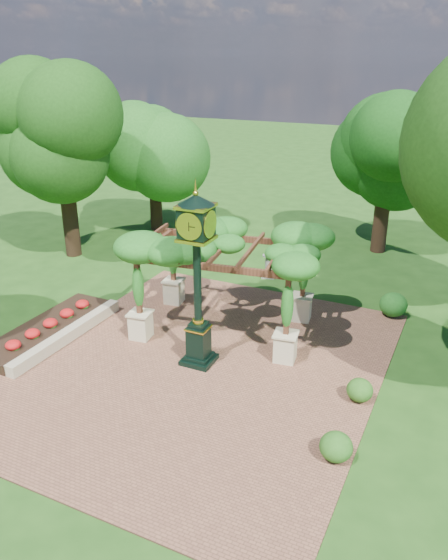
% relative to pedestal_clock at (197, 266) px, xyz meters
% --- Properties ---
extents(ground, '(120.00, 120.00, 0.00)m').
position_rel_pedestal_clock_xyz_m(ground, '(0.17, -1.12, -3.11)').
color(ground, '#1E4714').
rests_on(ground, ground).
extents(brick_plaza, '(10.00, 12.00, 0.04)m').
position_rel_pedestal_clock_xyz_m(brick_plaza, '(0.17, -0.12, -3.09)').
color(brick_plaza, brown).
rests_on(brick_plaza, ground).
extents(border_wall, '(0.35, 5.00, 0.40)m').
position_rel_pedestal_clock_xyz_m(border_wall, '(-4.43, -0.62, -2.91)').
color(border_wall, '#C6B793').
rests_on(border_wall, ground).
extents(flower_bed, '(1.50, 5.00, 0.36)m').
position_rel_pedestal_clock_xyz_m(flower_bed, '(-5.33, -0.62, -2.93)').
color(flower_bed, red).
rests_on(flower_bed, ground).
extents(pedestal_clock, '(1.05, 1.05, 5.20)m').
position_rel_pedestal_clock_xyz_m(pedestal_clock, '(0.00, 0.00, 0.00)').
color(pedestal_clock, black).
rests_on(pedestal_clock, brick_plaza).
extents(pergola, '(5.92, 4.19, 3.45)m').
position_rel_pedestal_clock_xyz_m(pergola, '(-0.27, 2.28, -0.27)').
color(pergola, beige).
rests_on(pergola, brick_plaza).
extents(sundial, '(0.67, 0.67, 0.96)m').
position_rel_pedestal_clock_xyz_m(sundial, '(-0.62, 7.23, -2.69)').
color(sundial, gray).
rests_on(sundial, ground).
extents(shrub_front, '(0.93, 0.93, 0.68)m').
position_rel_pedestal_clock_xyz_m(shrub_front, '(4.79, -2.39, -2.73)').
color(shrub_front, '#285A19').
rests_on(shrub_front, brick_plaza).
extents(shrub_mid, '(0.71, 0.71, 0.63)m').
position_rel_pedestal_clock_xyz_m(shrub_mid, '(4.76, 0.12, -2.75)').
color(shrub_mid, '#295B19').
rests_on(shrub_mid, brick_plaza).
extents(shrub_back, '(1.08, 1.08, 0.86)m').
position_rel_pedestal_clock_xyz_m(shrub_back, '(4.67, 5.67, -2.64)').
color(shrub_back, '#1F5C1A').
rests_on(shrub_back, brick_plaza).
extents(tree_west_near, '(4.12, 4.12, 8.00)m').
position_rel_pedestal_clock_xyz_m(tree_west_near, '(-9.65, 5.89, 2.37)').
color(tree_west_near, black).
rests_on(tree_west_near, ground).
extents(tree_west_far, '(4.04, 4.04, 6.92)m').
position_rel_pedestal_clock_xyz_m(tree_west_far, '(-8.33, 10.92, 1.64)').
color(tree_west_far, black).
rests_on(tree_west_far, ground).
extents(tree_north, '(4.45, 4.45, 7.10)m').
position_rel_pedestal_clock_xyz_m(tree_north, '(2.84, 12.44, 1.77)').
color(tree_north, '#352015').
rests_on(tree_north, ground).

